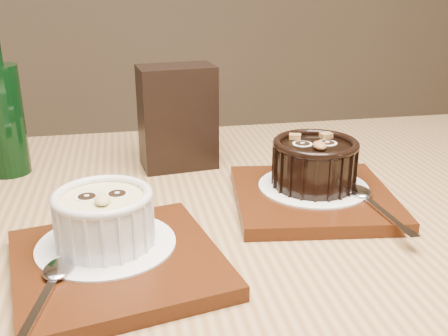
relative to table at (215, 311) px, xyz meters
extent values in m
cube|color=olive|center=(0.00, 0.00, 0.07)|extent=(1.20, 0.81, 0.04)
cylinder|color=olive|center=(0.55, 0.35, -0.30)|extent=(0.06, 0.06, 0.71)
cube|color=#431D0B|center=(-0.10, -0.05, 0.10)|extent=(0.21, 0.21, 0.01)
cylinder|color=white|center=(-0.11, -0.02, 0.11)|extent=(0.13, 0.13, 0.00)
cylinder|color=silver|center=(-0.11, -0.02, 0.13)|extent=(0.09, 0.09, 0.05)
cylinder|color=#D4CE81|center=(-0.11, -0.02, 0.15)|extent=(0.07, 0.07, 0.00)
torus|color=silver|center=(-0.11, -0.02, 0.16)|extent=(0.09, 0.09, 0.01)
cylinder|color=black|center=(-0.12, -0.02, 0.16)|extent=(0.02, 0.02, 0.00)
cylinder|color=black|center=(-0.09, -0.02, 0.16)|extent=(0.02, 0.02, 0.00)
ellipsoid|color=tan|center=(-0.11, -0.04, 0.16)|extent=(0.02, 0.02, 0.01)
cube|color=#431D0B|center=(0.13, 0.06, 0.10)|extent=(0.20, 0.20, 0.01)
cylinder|color=white|center=(0.13, 0.07, 0.11)|extent=(0.13, 0.13, 0.00)
cylinder|color=black|center=(0.13, 0.07, 0.13)|extent=(0.10, 0.10, 0.05)
cylinder|color=black|center=(0.13, 0.07, 0.16)|extent=(0.08, 0.08, 0.00)
torus|color=black|center=(0.13, 0.07, 0.16)|extent=(0.10, 0.10, 0.01)
cylinder|color=black|center=(0.12, 0.08, 0.16)|extent=(0.02, 0.02, 0.00)
cylinder|color=black|center=(0.15, 0.08, 0.16)|extent=(0.02, 0.02, 0.00)
ellipsoid|color=brown|center=(0.13, 0.06, 0.16)|extent=(0.02, 0.02, 0.01)
cube|color=brown|center=(0.12, 0.10, 0.16)|extent=(0.02, 0.01, 0.01)
cube|color=brown|center=(0.15, 0.10, 0.16)|extent=(0.02, 0.01, 0.01)
cube|color=black|center=(-0.01, 0.22, 0.16)|extent=(0.11, 0.07, 0.14)
cylinder|color=black|center=(-0.24, 0.24, 0.16)|extent=(0.05, 0.05, 0.15)
camera|label=1|loc=(-0.08, -0.47, 0.35)|focal=42.00mm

